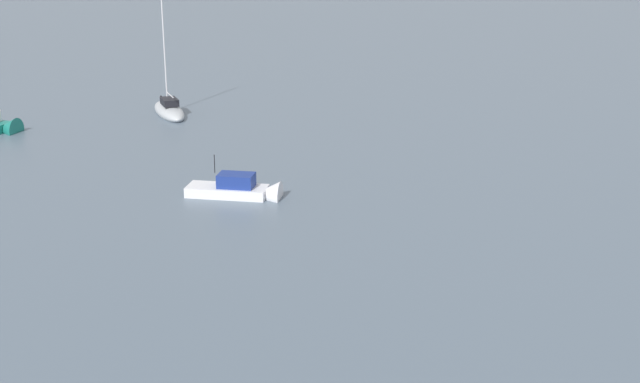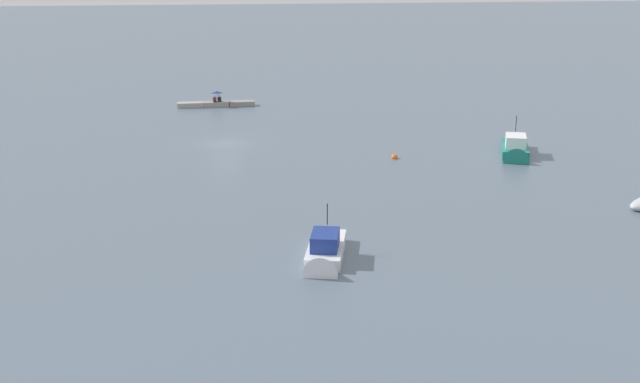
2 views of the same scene
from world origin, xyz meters
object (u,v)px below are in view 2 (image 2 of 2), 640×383
motorboat_white_mid (324,255)px  mooring_buoy_near (394,157)px  umbrella_open_navy (217,92)px  person_seated_dark_left (220,100)px  person_seated_maroon_right (215,100)px  motorboat_teal_near (515,152)px

motorboat_white_mid → mooring_buoy_near: (-9.99, -23.02, -0.28)m
umbrella_open_navy → mooring_buoy_near: bearing=116.0°
person_seated_dark_left → motorboat_white_mid: 51.11m
person_seated_maroon_right → mooring_buoy_near: (-13.90, 27.90, -0.72)m
motorboat_teal_near → person_seated_dark_left: bearing=-29.9°
motorboat_white_mid → mooring_buoy_near: bearing=-98.6°
person_seated_dark_left → umbrella_open_navy: 0.91m
person_seated_maroon_right → motorboat_white_mid: (-3.91, 50.92, -0.45)m
person_seated_dark_left → person_seated_maroon_right: (0.56, 0.08, 0.00)m
person_seated_maroon_right → umbrella_open_navy: 0.91m
umbrella_open_navy → motorboat_white_mid: bearing=94.1°
person_seated_maroon_right → umbrella_open_navy: (-0.27, -0.11, 0.86)m
person_seated_dark_left → motorboat_white_mid: motorboat_white_mid is taller
motorboat_white_mid → person_seated_maroon_right: bearing=-70.8°
umbrella_open_navy → motorboat_teal_near: 37.61m
person_seated_maroon_right → motorboat_white_mid: 51.07m
person_seated_dark_left → motorboat_white_mid: bearing=86.5°
motorboat_teal_near → umbrella_open_navy: bearing=-29.6°
motorboat_white_mid → mooring_buoy_near: motorboat_white_mid is taller
person_seated_dark_left → mooring_buoy_near: (-13.34, 27.98, -0.72)m
person_seated_dark_left → mooring_buoy_near: person_seated_dark_left is taller
person_seated_maroon_right → mooring_buoy_near: person_seated_maroon_right is taller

